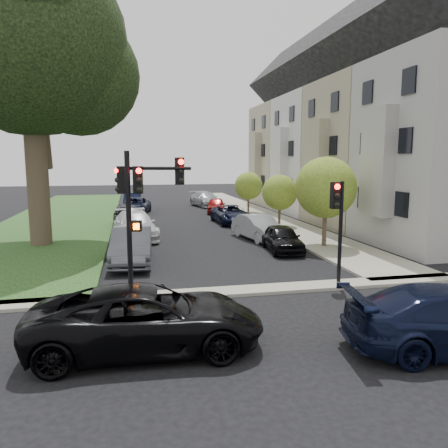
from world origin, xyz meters
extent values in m
plane|color=black|center=(0.00, 0.00, 0.00)|extent=(140.00, 140.00, 0.00)
cube|color=black|center=(-9.00, 24.00, 0.06)|extent=(8.00, 44.00, 0.12)
cube|color=#A09D83|center=(6.75, 24.00, 0.06)|extent=(3.50, 44.00, 0.12)
cube|color=#A09D83|center=(0.00, 2.00, 0.06)|extent=(60.00, 1.00, 0.12)
cube|color=gray|center=(12.50, 8.00, 5.00)|extent=(7.00, 7.40, 10.00)
cube|color=gray|center=(8.65, 8.00, 4.50)|extent=(0.70, 2.20, 5.50)
cube|color=black|center=(8.95, 8.00, 5.50)|extent=(0.08, 3.60, 6.00)
cube|color=tan|center=(12.50, 15.50, 5.00)|extent=(7.00, 7.40, 10.00)
cube|color=black|center=(12.50, 15.50, 12.47)|extent=(7.00, 7.55, 7.00)
cube|color=tan|center=(8.65, 15.50, 4.50)|extent=(0.70, 2.20, 5.50)
cube|color=black|center=(8.95, 15.50, 5.50)|extent=(0.08, 3.60, 6.00)
cube|color=#BEB5AD|center=(12.50, 23.00, 5.00)|extent=(7.00, 7.40, 10.00)
cube|color=black|center=(12.50, 23.00, 12.47)|extent=(7.00, 7.55, 7.00)
cube|color=#BEB5AD|center=(8.65, 23.00, 4.50)|extent=(0.70, 2.20, 5.50)
cube|color=black|center=(8.95, 23.00, 5.50)|extent=(0.08, 3.60, 6.00)
cube|color=gray|center=(12.50, 30.50, 5.00)|extent=(7.00, 7.40, 10.00)
cube|color=black|center=(12.50, 30.50, 12.47)|extent=(7.00, 7.55, 7.00)
cube|color=gray|center=(8.65, 30.50, 4.50)|extent=(0.70, 2.20, 5.50)
cube|color=black|center=(8.95, 30.50, 5.50)|extent=(0.08, 3.60, 6.00)
cylinder|color=brown|center=(-8.50, 12.31, 4.07)|extent=(1.12, 1.12, 8.14)
sphere|color=black|center=(-8.50, 12.31, 10.68)|extent=(9.77, 9.77, 9.77)
sphere|color=black|center=(-6.26, 13.33, 9.15)|extent=(6.51, 6.51, 6.51)
sphere|color=black|center=(-9.51, 14.14, 12.72)|extent=(5.70, 5.70, 5.70)
cylinder|color=brown|center=(6.20, 8.72, 1.14)|extent=(0.23, 0.23, 2.28)
sphere|color=#4B6D19|center=(6.20, 8.72, 3.19)|extent=(3.19, 3.19, 3.19)
cylinder|color=brown|center=(6.20, 15.85, 0.86)|extent=(0.17, 0.17, 1.72)
sphere|color=#4B6D19|center=(6.20, 15.85, 2.41)|extent=(2.41, 2.41, 2.41)
cylinder|color=brown|center=(6.20, 23.90, 0.85)|extent=(0.17, 0.17, 1.71)
sphere|color=#4B6D19|center=(6.20, 23.90, 2.39)|extent=(2.39, 2.39, 2.39)
cylinder|color=black|center=(-3.80, 2.20, 2.45)|extent=(0.21, 0.21, 4.90)
cylinder|color=black|center=(-2.76, 2.20, 4.34)|extent=(2.04, 0.63, 0.11)
cube|color=black|center=(-3.47, 2.20, 3.96)|extent=(0.34, 0.31, 0.90)
cube|color=black|center=(-2.10, 2.20, 4.24)|extent=(0.34, 0.31, 0.90)
cube|color=black|center=(-3.99, 2.44, 3.96)|extent=(0.31, 0.34, 0.90)
sphere|color=#FF0C05|center=(-3.47, 2.06, 4.26)|extent=(0.19, 0.19, 0.19)
sphere|color=black|center=(-3.47, 2.06, 3.66)|extent=(0.19, 0.19, 0.19)
cube|color=black|center=(-3.56, 2.20, 2.45)|extent=(0.38, 0.31, 0.36)
cube|color=#FF5905|center=(-3.56, 2.07, 2.45)|extent=(0.21, 0.03, 0.21)
cylinder|color=black|center=(3.77, 2.20, 1.92)|extent=(0.15, 0.15, 3.85)
cube|color=black|center=(3.52, 2.20, 3.34)|extent=(0.32, 0.29, 0.96)
sphere|color=#FF0C05|center=(3.52, 2.05, 3.66)|extent=(0.20, 0.20, 0.20)
imported|color=black|center=(-3.41, -2.00, 0.79)|extent=(5.75, 2.79, 1.57)
imported|color=black|center=(3.74, 8.34, 0.67)|extent=(1.89, 4.03, 1.33)
imported|color=#999BA0|center=(3.49, 11.70, 0.73)|extent=(2.37, 4.62, 1.45)
imported|color=black|center=(3.41, 18.41, 0.67)|extent=(2.42, 4.90, 1.34)
imported|color=maroon|center=(3.56, 24.92, 0.66)|extent=(2.26, 4.10, 1.32)
imported|color=#999BA0|center=(3.56, 30.22, 0.73)|extent=(3.01, 5.31, 1.45)
imported|color=#3F4247|center=(-3.73, 7.24, 0.80)|extent=(1.98, 4.97, 1.61)
imported|color=silver|center=(-3.53, 13.59, 0.79)|extent=(2.83, 5.68, 1.59)
imported|color=black|center=(-3.98, 18.22, 0.78)|extent=(2.22, 4.72, 1.56)
imported|color=black|center=(-3.42, 25.55, 0.71)|extent=(3.11, 5.39, 1.41)
imported|color=black|center=(-3.56, 29.92, 0.75)|extent=(1.77, 4.63, 1.51)
camera|label=1|loc=(-3.71, -12.33, 4.62)|focal=35.00mm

